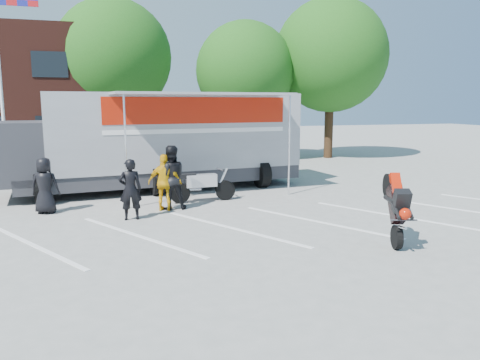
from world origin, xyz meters
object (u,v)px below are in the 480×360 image
stunt_bike_rider (388,242)px  spectator_hivis (165,183)px  transporter_truck (164,189)px  tree_right (331,56)px  spectator_leather_c (171,178)px  spectator_leather_a (45,186)px  flagpole (5,54)px  tree_mid (245,71)px  tree_left (113,58)px  spectator_leather_b (130,189)px  parked_motorcycle (203,202)px

stunt_bike_rider → spectator_hivis: 6.63m
transporter_truck → stunt_bike_rider: size_ratio=6.25×
tree_right → spectator_leather_c: 16.16m
tree_right → spectator_leather_a: tree_right is taller
flagpole → transporter_truck: size_ratio=0.71×
tree_mid → spectator_leather_c: bearing=-117.9°
flagpole → spectator_leather_a: bearing=-73.8°
flagpole → spectator_leather_a: (1.67, -5.77, -4.23)m
spectator_leather_a → spectator_leather_c: (3.60, -0.54, 0.15)m
tree_mid → transporter_truck: 10.91m
spectator_leather_c → tree_left: bearing=-83.6°
spectator_leather_b → spectator_hivis: size_ratio=1.00×
tree_mid → spectator_leather_c: (-5.98, -11.31, -3.97)m
tree_mid → tree_right: size_ratio=0.84×
flagpole → stunt_bike_rider: size_ratio=4.47×
spectator_leather_b → spectator_hivis: 1.37m
stunt_bike_rider → spectator_leather_b: spectator_leather_b is taller
spectator_hivis → spectator_leather_b: bearing=55.9°
tree_left → tree_mid: bearing=-8.1°
spectator_hivis → tree_right: bearing=-118.0°
spectator_hivis → tree_left: bearing=-68.5°
tree_mid → parked_motorcycle: (-4.81, -10.52, -4.94)m
tree_right → spectator_hivis: (-11.17, -10.93, -5.02)m
spectator_leather_b → stunt_bike_rider: bearing=144.7°
tree_mid → stunt_bike_rider: 17.01m
spectator_leather_a → spectator_hivis: spectator_hivis is taller
spectator_leather_a → tree_left: bearing=-88.6°
tree_left → stunt_bike_rider: size_ratio=4.83×
tree_left → parked_motorcycle: bearing=-79.2°
transporter_truck → parked_motorcycle: 2.79m
transporter_truck → spectator_leather_c: 3.58m
spectator_hivis → flagpole: bearing=-34.1°
tree_mid → tree_right: 5.11m
parked_motorcycle → spectator_leather_a: bearing=90.2°
spectator_leather_b → spectator_leather_c: size_ratio=0.87×
spectator_leather_a → spectator_leather_b: spectator_leather_b is taller
flagpole → spectator_hivis: bearing=-51.7°
tree_left → spectator_hivis: size_ratio=5.06×
tree_mid → tree_right: tree_right is taller
tree_left → spectator_hivis: (0.83, -12.43, -4.71)m
spectator_leather_a → spectator_leather_c: bearing=-174.8°
spectator_leather_b → spectator_hivis: spectator_hivis is taller
parked_motorcycle → tree_left: bearing=8.1°
flagpole → tree_right: bearing=15.5°
stunt_bike_rider → spectator_leather_a: (-7.93, 5.43, 0.83)m
tree_mid → parked_motorcycle: 12.58m
flagpole → tree_right: (16.24, 4.50, 0.82)m
spectator_leather_a → tree_mid: bearing=-117.9°
flagpole → spectator_leather_b: (4.00, -7.28, -4.20)m
parked_motorcycle → stunt_bike_rider: size_ratio=1.25×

